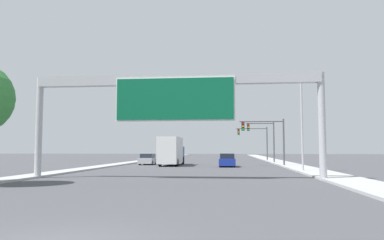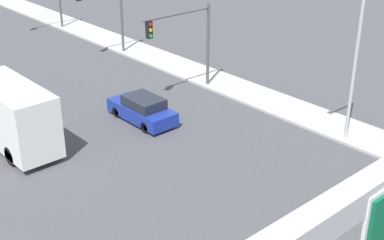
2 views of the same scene
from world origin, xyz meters
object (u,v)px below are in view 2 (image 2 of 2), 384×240
at_px(car_mid_left, 142,109).
at_px(street_lamp_right, 353,52).
at_px(traffic_light_near_intersection, 187,35).
at_px(truck_box_primary, 7,112).
at_px(traffic_light_mid_block, 107,4).

height_order(car_mid_left, street_lamp_right, street_lamp_right).
height_order(traffic_light_near_intersection, street_lamp_right, street_lamp_right).
xyz_separation_m(truck_box_primary, traffic_light_mid_block, (12.46, 9.09, 2.34)).
height_order(car_mid_left, traffic_light_mid_block, traffic_light_mid_block).
xyz_separation_m(car_mid_left, traffic_light_mid_block, (5.46, 11.63, 3.40)).
height_order(traffic_light_near_intersection, traffic_light_mid_block, traffic_light_mid_block).
relative_size(car_mid_left, traffic_light_mid_block, 0.74).
bearing_deg(traffic_light_mid_block, traffic_light_near_intersection, -92.96).
bearing_deg(street_lamp_right, traffic_light_mid_block, 92.97).
bearing_deg(traffic_light_near_intersection, car_mid_left, -161.73).
distance_m(traffic_light_near_intersection, street_lamp_right, 11.13).
distance_m(truck_box_primary, traffic_light_mid_block, 15.60).
distance_m(car_mid_left, traffic_light_near_intersection, 6.11).
height_order(traffic_light_mid_block, street_lamp_right, street_lamp_right).
xyz_separation_m(car_mid_left, traffic_light_near_intersection, (4.94, 1.63, 3.21)).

